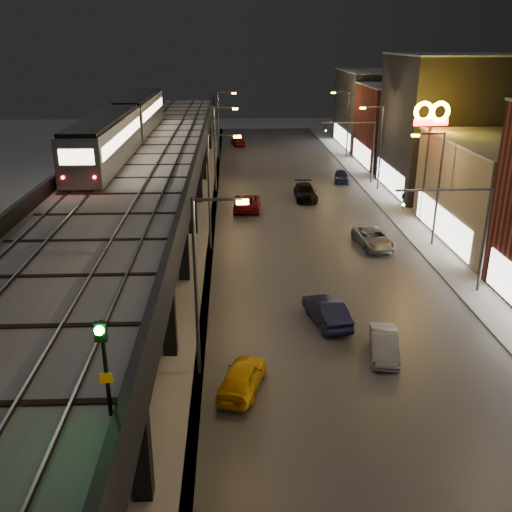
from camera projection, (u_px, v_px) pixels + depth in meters
name	position (u px, v px, depth m)	size (l,w,h in m)	color
road_surface	(308.00, 231.00, 49.06)	(17.00, 120.00, 0.06)	#46474D
sidewalk_right	(422.00, 229.00, 49.45)	(4.00, 120.00, 0.14)	#9FA1A8
under_viaduct_pavement	(150.00, 233.00, 48.52)	(11.00, 120.00, 0.06)	#9FA1A8
elevated_viaduct	(140.00, 177.00, 43.58)	(9.00, 100.00, 6.30)	black
viaduct_trackbed	(139.00, 167.00, 43.43)	(8.40, 100.00, 0.32)	#B2B7C1
viaduct_parapet_streetside	(196.00, 160.00, 43.46)	(0.30, 100.00, 1.10)	black
viaduct_parapet_far	(81.00, 161.00, 43.11)	(0.30, 100.00, 1.10)	black
building_d	(451.00, 126.00, 59.35)	(12.20, 13.20, 14.16)	#222227
building_e	(410.00, 126.00, 73.13)	(12.20, 12.20, 10.16)	maroon
building_f	(383.00, 109.00, 86.02)	(12.20, 16.20, 11.16)	#353535
streetlight_left_1	(202.00, 276.00, 26.35)	(2.57, 0.28, 9.00)	#38383A
streetlight_left_2	(212.00, 184.00, 43.15)	(2.57, 0.28, 9.00)	#38383A
streetlight_right_2	(436.00, 182.00, 43.84)	(2.56, 0.28, 9.00)	#38383A
streetlight_left_3	(217.00, 143.00, 59.96)	(2.57, 0.28, 9.00)	#38383A
streetlight_right_3	(379.00, 142.00, 60.65)	(2.56, 0.28, 9.00)	#38383A
streetlight_left_4	(220.00, 121.00, 76.76)	(2.57, 0.28, 9.00)	#38383A
streetlight_right_4	(346.00, 120.00, 77.45)	(2.56, 0.28, 9.00)	#38383A
traffic_light_rig_a	(469.00, 227.00, 35.67)	(6.10, 0.34, 7.00)	#38383A
traffic_light_rig_b	(364.00, 144.00, 63.67)	(6.10, 0.34, 7.00)	#38383A
subway_train	(126.00, 124.00, 51.53)	(2.91, 35.21, 3.47)	gray
rail_signal	(103.00, 351.00, 13.64)	(0.31, 0.41, 2.69)	black
car_taxi	(242.00, 378.00, 26.60)	(1.64, 4.08, 1.39)	gold
car_near_white	(327.00, 312.00, 32.92)	(1.57, 4.52, 1.49)	black
car_mid_silver	(247.00, 203.00, 54.90)	(2.47, 5.35, 1.49)	maroon
car_far_white	(238.00, 141.00, 87.95)	(1.68, 4.17, 1.42)	maroon
car_onc_silver	(384.00, 345.00, 29.57)	(1.36, 3.91, 1.29)	slate
car_onc_dark	(373.00, 239.00, 45.08)	(2.29, 4.96, 1.38)	gray
car_onc_white	(305.00, 193.00, 58.50)	(2.13, 5.23, 1.52)	black
car_onc_red	(342.00, 176.00, 65.79)	(1.60, 3.98, 1.36)	#172549
sign_mcdonalds	(431.00, 124.00, 48.34)	(3.17, 0.57, 10.65)	#38383A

